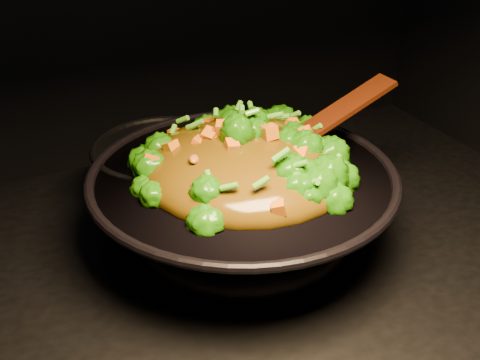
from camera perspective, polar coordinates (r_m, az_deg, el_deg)
name	(u,v)px	position (r m, az deg, el deg)	size (l,w,h in m)	color
wok	(243,210)	(0.95, 0.26, -2.87)	(0.46, 0.46, 0.13)	black
stir_fry	(246,138)	(0.90, 0.61, 3.96)	(0.33, 0.33, 0.11)	#206707
spatula	(317,126)	(0.96, 7.30, 5.09)	(0.29, 0.04, 0.01)	#381805
back_pot	(166,179)	(1.04, -7.01, 0.11)	(0.23, 0.23, 0.13)	black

